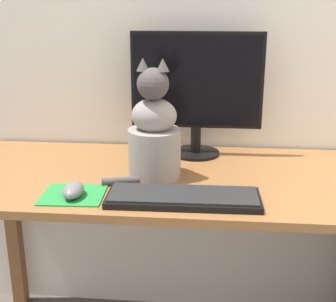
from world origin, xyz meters
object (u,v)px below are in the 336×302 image
object	(u,v)px
cat	(154,135)
computer_mouse_left	(74,190)
keyboard	(183,197)
monitor	(197,89)

from	to	relation	value
cat	computer_mouse_left	bearing A→B (deg)	-132.43
keyboard	cat	distance (m)	0.24
monitor	computer_mouse_left	bearing A→B (deg)	-127.65
monitor	keyboard	xyz separation A→B (m)	(-0.02, -0.41, -0.23)
keyboard	computer_mouse_left	distance (m)	0.31
keyboard	computer_mouse_left	xyz separation A→B (m)	(-0.31, -0.01, 0.01)
computer_mouse_left	cat	xyz separation A→B (m)	(0.20, 0.19, 0.11)
monitor	computer_mouse_left	size ratio (longest dim) A/B	4.69
monitor	cat	distance (m)	0.28
monitor	cat	bearing A→B (deg)	-117.13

